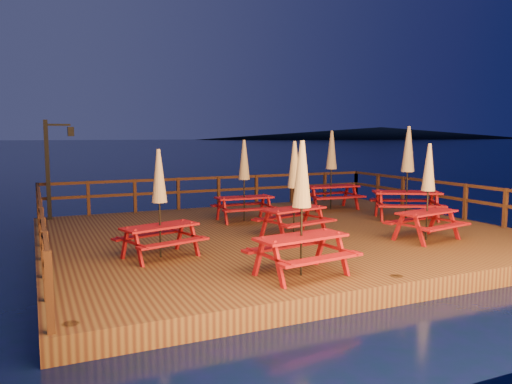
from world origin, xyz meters
TOP-DOWN VIEW (x-y plane):
  - ground at (0.00, 0.00)m, footprint 500.00×500.00m
  - deck at (0.00, 0.00)m, footprint 12.00×10.00m
  - deck_piles at (0.00, 0.00)m, footprint 11.44×9.44m
  - railing at (0.00, 1.78)m, footprint 11.80×9.75m
  - lamp_post at (-5.39, 4.55)m, footprint 0.85×0.18m
  - headland_right at (185.00, 230.00)m, footprint 230.40×86.40m
  - picnic_table_0 at (-0.00, -0.70)m, footprint 1.97×1.75m
  - picnic_table_1 at (-0.26, 1.91)m, footprint 1.73×1.44m
  - picnic_table_2 at (2.75, -2.40)m, footprint 1.88×1.65m
  - picnic_table_3 at (3.40, 2.89)m, footprint 1.99×1.68m
  - picnic_table_4 at (4.34, 0.16)m, footprint 2.49×2.34m
  - picnic_table_5 at (-1.57, -3.85)m, footprint 1.90×1.65m
  - picnic_table_6 at (-3.60, -1.46)m, footprint 1.90×1.71m

SIDE VIEW (x-z plane):
  - deck_piles at x=0.00m, z-range -1.00..0.40m
  - ground at x=0.00m, z-range 0.00..0.00m
  - deck at x=0.00m, z-range 0.00..0.40m
  - railing at x=0.00m, z-range 0.61..1.71m
  - picnic_table_6 at x=-3.60m, z-range 0.44..2.72m
  - picnic_table_2 at x=2.75m, z-range 0.45..2.80m
  - picnic_table_0 at x=0.00m, z-range 0.45..2.85m
  - picnic_table_1 at x=-0.26m, z-range 0.45..2.86m
  - picnic_table_5 at x=-1.57m, z-range 0.45..2.91m
  - picnic_table_3 at x=3.40m, z-range 0.45..3.14m
  - picnic_table_4 at x=4.34m, z-range 0.46..3.27m
  - lamp_post at x=-5.39m, z-range 0.70..3.70m
  - headland_right at x=185.00m, z-range 0.00..7.00m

